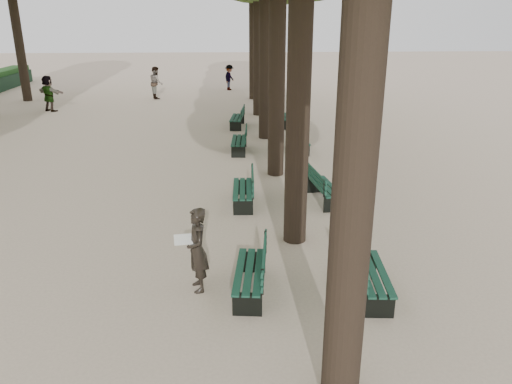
{
  "coord_description": "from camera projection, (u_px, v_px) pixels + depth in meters",
  "views": [
    {
      "loc": [
        0.05,
        -7.51,
        5.02
      ],
      "look_at": [
        0.6,
        3.0,
        1.2
      ],
      "focal_mm": 35.0,
      "sensor_mm": 36.0,
      "label": 1
    }
  ],
  "objects": [
    {
      "name": "bench_left_1",
      "position": [
        243.0,
        195.0,
        13.7
      ],
      "size": [
        0.62,
        1.82,
        0.92
      ],
      "color": "black",
      "rests_on": "ground"
    },
    {
      "name": "bench_right_0",
      "position": [
        371.0,
        281.0,
        9.32
      ],
      "size": [
        0.71,
        1.84,
        0.92
      ],
      "color": "black",
      "rests_on": "ground"
    },
    {
      "name": "bench_right_2",
      "position": [
        299.0,
        144.0,
        18.94
      ],
      "size": [
        0.69,
        1.83,
        0.92
      ],
      "color": "black",
      "rests_on": "ground"
    },
    {
      "name": "pedestrian_b",
      "position": [
        229.0,
        77.0,
        33.51
      ],
      "size": [
        0.74,
        1.12,
        1.67
      ],
      "primitive_type": "imported",
      "rotation": [
        0.0,
        0.0,
        1.16
      ],
      "color": "#262628",
      "rests_on": "ground"
    },
    {
      "name": "bench_right_1",
      "position": [
        324.0,
        192.0,
        13.88
      ],
      "size": [
        0.8,
        1.86,
        0.92
      ],
      "color": "black",
      "rests_on": "ground"
    },
    {
      "name": "bench_left_2",
      "position": [
        239.0,
        145.0,
        18.81
      ],
      "size": [
        0.67,
        1.83,
        0.92
      ],
      "color": "black",
      "rests_on": "ground"
    },
    {
      "name": "man_with_map",
      "position": [
        197.0,
        250.0,
        9.3
      ],
      "size": [
        0.68,
        0.72,
        1.66
      ],
      "color": "black",
      "rests_on": "ground"
    },
    {
      "name": "bench_left_0",
      "position": [
        250.0,
        279.0,
        9.38
      ],
      "size": [
        0.75,
        1.85,
        0.92
      ],
      "color": "black",
      "rests_on": "ground"
    },
    {
      "name": "bench_left_3",
      "position": [
        237.0,
        121.0,
        22.83
      ],
      "size": [
        0.77,
        1.85,
        0.92
      ],
      "color": "black",
      "rests_on": "ground"
    },
    {
      "name": "bench_right_3",
      "position": [
        286.0,
        120.0,
        23.11
      ],
      "size": [
        0.67,
        1.83,
        0.92
      ],
      "color": "black",
      "rests_on": "ground"
    },
    {
      "name": "pedestrian_e",
      "position": [
        49.0,
        94.0,
        26.29
      ],
      "size": [
        1.68,
        1.25,
        1.88
      ],
      "primitive_type": "imported",
      "rotation": [
        0.0,
        0.0,
        2.58
      ],
      "color": "#262628",
      "rests_on": "ground"
    },
    {
      "name": "pedestrian_a",
      "position": [
        156.0,
        83.0,
        30.19
      ],
      "size": [
        0.64,
        1.0,
        1.91
      ],
      "primitive_type": "imported",
      "rotation": [
        0.0,
        0.0,
        1.87
      ],
      "color": "#262628",
      "rests_on": "ground"
    },
    {
      "name": "ground",
      "position": [
        231.0,
        315.0,
        8.76
      ],
      "size": [
        120.0,
        120.0,
        0.0
      ],
      "primitive_type": "plane",
      "color": "beige",
      "rests_on": "ground"
    }
  ]
}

